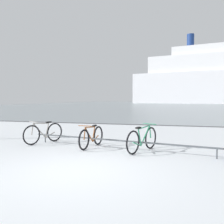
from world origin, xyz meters
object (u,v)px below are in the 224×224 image
at_px(bicycle_1, 91,137).
at_px(ferry_ship, 213,80).
at_px(bicycle_0, 44,133).
at_px(bicycle_2, 142,139).

relative_size(bicycle_1, ferry_ship, 0.03).
distance_m(bicycle_0, ferry_ship, 78.53).
xyz_separation_m(bicycle_1, ferry_ship, (12.36, 77.19, 7.13)).
distance_m(bicycle_2, ferry_ship, 78.45).
xyz_separation_m(bicycle_0, bicycle_1, (1.91, -0.30, -0.02)).
height_order(bicycle_0, ferry_ship, ferry_ship).
distance_m(bicycle_1, ferry_ship, 78.50).
xyz_separation_m(bicycle_2, ferry_ship, (10.68, 77.39, 7.10)).
distance_m(bicycle_1, bicycle_2, 1.70).
bearing_deg(bicycle_2, bicycle_0, 172.14).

